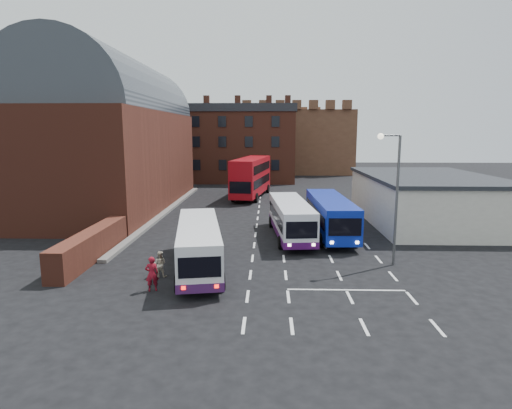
{
  "coord_description": "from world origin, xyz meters",
  "views": [
    {
      "loc": [
        1.01,
        -23.92,
        7.98
      ],
      "look_at": [
        0.0,
        10.0,
        2.2
      ],
      "focal_mm": 30.0,
      "sensor_mm": 36.0,
      "label": 1
    }
  ],
  "objects_px": {
    "bus_white_inbound": "(291,216)",
    "bus_blue": "(330,213)",
    "pedestrian_beige": "(160,264)",
    "bus_red_double": "(251,177)",
    "pedestrian_red": "(152,274)",
    "street_lamp": "(394,187)",
    "bus_white_outbound": "(199,243)"
  },
  "relations": [
    {
      "from": "bus_red_double",
      "to": "bus_white_outbound",
      "type": "bearing_deg",
      "value": 95.34
    },
    {
      "from": "bus_white_inbound",
      "to": "pedestrian_beige",
      "type": "xyz_separation_m",
      "value": [
        -7.71,
        -9.22,
        -0.91
      ]
    },
    {
      "from": "bus_blue",
      "to": "pedestrian_beige",
      "type": "xyz_separation_m",
      "value": [
        -10.82,
        -10.04,
        -1.0
      ]
    },
    {
      "from": "bus_red_double",
      "to": "bus_white_inbound",
      "type": "bearing_deg",
      "value": 109.92
    },
    {
      "from": "bus_white_outbound",
      "to": "pedestrian_beige",
      "type": "relative_size",
      "value": 7.0
    },
    {
      "from": "bus_white_inbound",
      "to": "pedestrian_red",
      "type": "height_order",
      "value": "bus_white_inbound"
    },
    {
      "from": "bus_white_outbound",
      "to": "bus_red_double",
      "type": "height_order",
      "value": "bus_red_double"
    },
    {
      "from": "street_lamp",
      "to": "pedestrian_beige",
      "type": "height_order",
      "value": "street_lamp"
    },
    {
      "from": "bus_red_double",
      "to": "bus_blue",
      "type": "bearing_deg",
      "value": 118.87
    },
    {
      "from": "bus_white_inbound",
      "to": "street_lamp",
      "type": "distance_m",
      "value": 9.37
    },
    {
      "from": "bus_blue",
      "to": "pedestrian_beige",
      "type": "distance_m",
      "value": 14.8
    },
    {
      "from": "bus_blue",
      "to": "pedestrian_red",
      "type": "relative_size",
      "value": 6.01
    },
    {
      "from": "bus_white_inbound",
      "to": "pedestrian_beige",
      "type": "distance_m",
      "value": 12.05
    },
    {
      "from": "bus_white_inbound",
      "to": "bus_blue",
      "type": "height_order",
      "value": "bus_blue"
    },
    {
      "from": "bus_white_outbound",
      "to": "bus_white_inbound",
      "type": "xyz_separation_m",
      "value": [
        5.75,
        7.87,
        0.03
      ]
    },
    {
      "from": "bus_white_outbound",
      "to": "bus_red_double",
      "type": "distance_m",
      "value": 28.23
    },
    {
      "from": "pedestrian_beige",
      "to": "pedestrian_red",
      "type": "bearing_deg",
      "value": 98.42
    },
    {
      "from": "bus_white_outbound",
      "to": "street_lamp",
      "type": "xyz_separation_m",
      "value": [
        11.4,
        1.07,
        3.15
      ]
    },
    {
      "from": "bus_white_inbound",
      "to": "bus_blue",
      "type": "xyz_separation_m",
      "value": [
        3.12,
        0.82,
        0.09
      ]
    },
    {
      "from": "bus_red_double",
      "to": "street_lamp",
      "type": "bearing_deg",
      "value": 118.54
    },
    {
      "from": "bus_white_inbound",
      "to": "pedestrian_red",
      "type": "relative_size",
      "value": 5.76
    },
    {
      "from": "bus_blue",
      "to": "street_lamp",
      "type": "bearing_deg",
      "value": 106.37
    },
    {
      "from": "street_lamp",
      "to": "pedestrian_beige",
      "type": "distance_m",
      "value": 14.16
    },
    {
      "from": "bus_white_outbound",
      "to": "pedestrian_red",
      "type": "distance_m",
      "value": 4.01
    },
    {
      "from": "bus_white_inbound",
      "to": "pedestrian_red",
      "type": "bearing_deg",
      "value": 51.27
    },
    {
      "from": "bus_red_double",
      "to": "street_lamp",
      "type": "xyz_separation_m",
      "value": [
        9.47,
        -27.08,
        2.21
      ]
    },
    {
      "from": "bus_white_inbound",
      "to": "pedestrian_beige",
      "type": "relative_size",
      "value": 7.06
    },
    {
      "from": "bus_blue",
      "to": "pedestrian_red",
      "type": "xyz_separation_m",
      "value": [
        -10.68,
        -12.19,
        -0.83
      ]
    },
    {
      "from": "bus_red_double",
      "to": "pedestrian_red",
      "type": "height_order",
      "value": "bus_red_double"
    },
    {
      "from": "bus_white_outbound",
      "to": "bus_blue",
      "type": "distance_m",
      "value": 12.41
    },
    {
      "from": "bus_white_inbound",
      "to": "pedestrian_beige",
      "type": "bearing_deg",
      "value": 45.02
    },
    {
      "from": "bus_red_double",
      "to": "pedestrian_beige",
      "type": "xyz_separation_m",
      "value": [
        -3.88,
        -29.5,
        -1.82
      ]
    }
  ]
}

